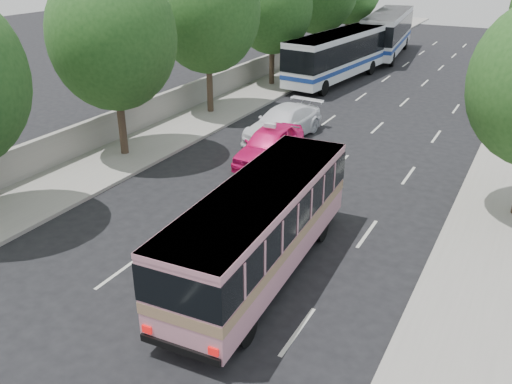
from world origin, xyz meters
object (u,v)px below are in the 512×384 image
Objects in this scene: tour_coach_rear at (388,30)px; white_pickup at (283,123)px; pink_taxi at (270,145)px; tour_coach_front at (338,53)px; pink_bus at (261,221)px.

white_pickup is at bearing -93.16° from tour_coach_rear.
pink_taxi is 0.41× the size of tour_coach_front.
tour_coach_front is at bearing 102.38° from pink_bus.
white_pickup is 13.53m from tour_coach_front.
white_pickup is 25.08m from tour_coach_rear.
pink_bus is 26.21m from tour_coach_front.
tour_coach_rear reaches higher than tour_coach_front.
pink_bus reaches higher than white_pickup.
pink_taxi is 17.00m from tour_coach_front.
pink_taxi is at bearing 112.19° from pink_bus.
tour_coach_front is (-6.94, 25.27, 0.29)m from pink_bus.
tour_coach_rear is at bearing 97.05° from pink_bus.
tour_coach_rear reaches higher than white_pickup.
tour_coach_front is 0.93× the size of tour_coach_rear.
tour_coach_rear reaches higher than pink_bus.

